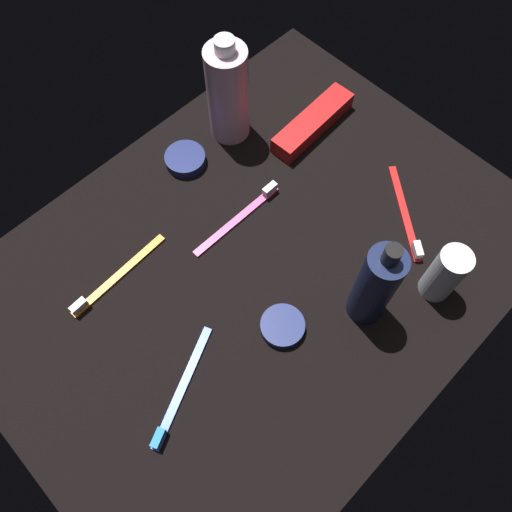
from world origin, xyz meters
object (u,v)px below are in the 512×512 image
at_px(toothbrush_pink, 242,215).
at_px(toothpaste_box_red, 313,123).
at_px(deodorant_stick, 445,274).
at_px(bodywash_bottle, 228,93).
at_px(toothbrush_blue, 179,393).
at_px(lotion_bottle, 375,286).
at_px(toothbrush_red, 406,217).
at_px(cream_tin_left, 185,159).
at_px(toothbrush_orange, 113,279).
at_px(cream_tin_right, 282,326).

relative_size(toothbrush_pink, toothpaste_box_red, 1.02).
bearing_deg(deodorant_stick, bodywash_bottle, -88.60).
bearing_deg(toothbrush_blue, toothbrush_pink, -150.85).
bearing_deg(deodorant_stick, lotion_bottle, -28.57).
bearing_deg(deodorant_stick, toothbrush_red, -122.10).
height_order(toothbrush_pink, cream_tin_left, toothbrush_pink).
height_order(toothbrush_red, toothbrush_orange, same).
xyz_separation_m(toothbrush_blue, cream_tin_left, (-0.27, -0.29, 0.00)).
xyz_separation_m(bodywash_bottle, toothbrush_pink, (0.11, 0.14, -0.08)).
height_order(lotion_bottle, toothbrush_blue, lotion_bottle).
bearing_deg(bodywash_bottle, lotion_bottle, 76.92).
height_order(bodywash_bottle, toothbrush_blue, bodywash_bottle).
bearing_deg(toothbrush_blue, deodorant_stick, 158.26).
bearing_deg(toothbrush_pink, bodywash_bottle, -127.36).
bearing_deg(toothpaste_box_red, toothbrush_red, 79.89).
distance_m(toothbrush_pink, toothpaste_box_red, 0.22).
xyz_separation_m(bodywash_bottle, deodorant_stick, (-0.01, 0.44, -0.04)).
relative_size(deodorant_stick, cream_tin_right, 1.63).
bearing_deg(cream_tin_left, toothpaste_box_red, 153.82).
distance_m(deodorant_stick, cream_tin_right, 0.24).
distance_m(toothbrush_orange, toothpaste_box_red, 0.43).
bearing_deg(toothpaste_box_red, cream_tin_right, 32.80).
xyz_separation_m(toothbrush_orange, cream_tin_left, (-0.22, -0.09, 0.00)).
height_order(bodywash_bottle, cream_tin_left, bodywash_bottle).
distance_m(toothbrush_red, toothpaste_box_red, 0.23).
bearing_deg(toothbrush_blue, toothbrush_red, 174.17).
relative_size(deodorant_stick, toothpaste_box_red, 0.60).
height_order(deodorant_stick, cream_tin_left, deodorant_stick).
height_order(deodorant_stick, toothbrush_red, deodorant_stick).
distance_m(toothbrush_red, toothbrush_orange, 0.47).
bearing_deg(deodorant_stick, cream_tin_left, -75.51).
xyz_separation_m(toothbrush_red, toothpaste_box_red, (-0.03, -0.23, 0.01)).
height_order(bodywash_bottle, toothpaste_box_red, bodywash_bottle).
bearing_deg(toothbrush_pink, toothbrush_red, 134.47).
bearing_deg(cream_tin_left, bodywash_bottle, 178.88).
height_order(toothpaste_box_red, cream_tin_right, toothpaste_box_red).
distance_m(toothbrush_orange, cream_tin_right, 0.27).
relative_size(bodywash_bottle, deodorant_stick, 1.86).
xyz_separation_m(bodywash_bottle, cream_tin_right, (0.20, 0.32, -0.08)).
distance_m(bodywash_bottle, cream_tin_left, 0.13).
distance_m(lotion_bottle, toothbrush_blue, 0.31).
xyz_separation_m(toothbrush_orange, toothbrush_pink, (-0.22, 0.06, 0.00)).
height_order(lotion_bottle, toothbrush_orange, lotion_bottle).
relative_size(lotion_bottle, toothbrush_orange, 1.07).
bearing_deg(toothbrush_blue, toothbrush_orange, -101.61).
xyz_separation_m(lotion_bottle, cream_tin_right, (0.11, -0.06, -0.08)).
bearing_deg(cream_tin_right, deodorant_stick, 150.63).
distance_m(toothbrush_blue, cream_tin_left, 0.39).
bearing_deg(toothbrush_blue, lotion_bottle, 160.89).
bearing_deg(toothpaste_box_red, lotion_bottle, 52.40).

